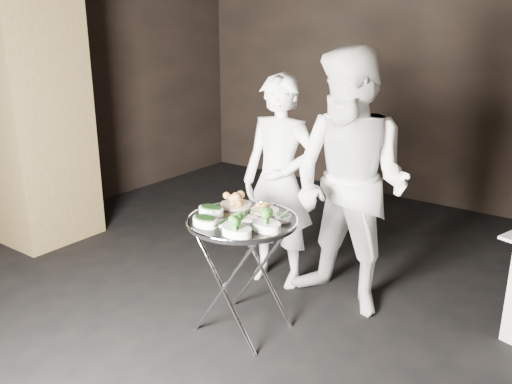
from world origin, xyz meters
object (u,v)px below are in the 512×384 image
Objects in this scene: waiter_right at (350,184)px; tray_stand at (243,270)px; waiter_left at (279,182)px; serving_tray at (242,221)px.

tray_stand is at bearing -113.02° from waiter_right.
waiter_left is 0.89× the size of waiter_right.
waiter_right is at bearing 60.15° from serving_tray.
serving_tray is at bearing -75.96° from tray_stand.
waiter_right is (0.40, 0.70, 0.50)m from tray_stand.
waiter_left is at bearing -176.83° from waiter_right.
serving_tray is 0.78m from waiter_left.
waiter_right is (0.40, 0.70, 0.14)m from serving_tray.
serving_tray is 0.44× the size of waiter_left.
serving_tray is (0.00, -0.00, 0.35)m from tray_stand.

